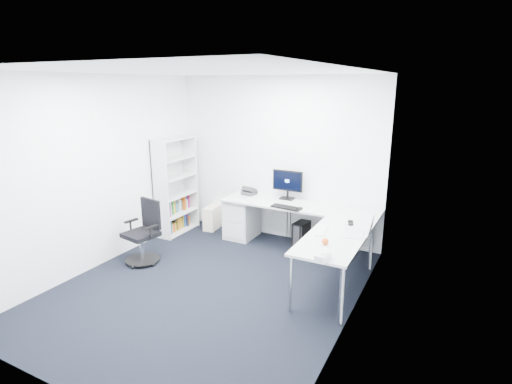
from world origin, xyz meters
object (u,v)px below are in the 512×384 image
at_px(bookshelf, 176,186).
at_px(l_desk, 290,233).
at_px(laptop, 354,225).
at_px(task_chair, 141,233).
at_px(monitor, 287,185).

bearing_deg(bookshelf, l_desk, -1.32).
relative_size(bookshelf, laptop, 4.87).
bearing_deg(l_desk, task_chair, -146.58).
distance_m(l_desk, laptop, 1.31).
relative_size(task_chair, monitor, 1.81).
height_order(bookshelf, task_chair, bookshelf).
relative_size(bookshelf, task_chair, 1.81).
xyz_separation_m(bookshelf, laptop, (3.26, -0.61, 0.01)).
bearing_deg(task_chair, bookshelf, 114.74).
bearing_deg(monitor, l_desk, -61.89).
bearing_deg(monitor, task_chair, -131.57).
xyz_separation_m(l_desk, bookshelf, (-2.17, 0.05, 0.47)).
relative_size(l_desk, bookshelf, 1.49).
bearing_deg(l_desk, bookshelf, 178.68).
bearing_deg(laptop, monitor, 133.04).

